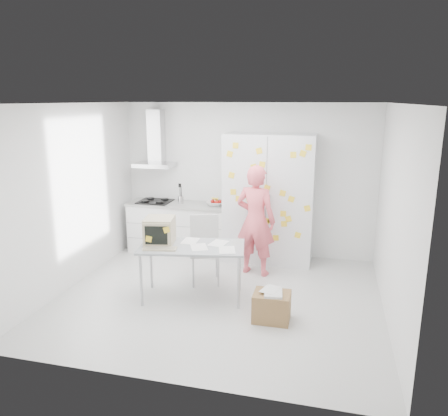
% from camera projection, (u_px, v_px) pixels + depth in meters
% --- Properties ---
extents(floor, '(4.50, 4.00, 0.02)m').
position_uv_depth(floor, '(219.00, 298.00, 6.24)').
color(floor, silver).
rests_on(floor, ground).
extents(walls, '(4.52, 4.01, 2.70)m').
position_uv_depth(walls, '(230.00, 195.00, 6.59)').
color(walls, white).
rests_on(walls, ground).
extents(ceiling, '(4.50, 4.00, 0.02)m').
position_uv_depth(ceiling, '(218.00, 103.00, 5.58)').
color(ceiling, white).
rests_on(ceiling, walls).
extents(counter_run, '(1.84, 0.63, 1.28)m').
position_uv_depth(counter_run, '(179.00, 227.00, 8.00)').
color(counter_run, white).
rests_on(counter_run, ground).
extents(range_hood, '(0.70, 0.48, 1.01)m').
position_uv_depth(range_hood, '(156.00, 144.00, 7.88)').
color(range_hood, silver).
rests_on(range_hood, walls).
extents(tall_cabinet, '(1.50, 0.68, 2.20)m').
position_uv_depth(tall_cabinet, '(269.00, 199.00, 7.44)').
color(tall_cabinet, silver).
rests_on(tall_cabinet, ground).
extents(person, '(0.72, 0.55, 1.78)m').
position_uv_depth(person, '(256.00, 220.00, 6.90)').
color(person, '#F15D69').
rests_on(person, ground).
extents(desk, '(1.55, 0.97, 1.15)m').
position_uv_depth(desk, '(171.00, 238.00, 6.08)').
color(desk, '#989DA2').
rests_on(desk, ground).
extents(chair, '(0.59, 0.59, 1.02)m').
position_uv_depth(chair, '(205.00, 245.00, 6.70)').
color(chair, '#B6B6B4').
rests_on(chair, ground).
extents(cardboard_box, '(0.47, 0.38, 0.41)m').
position_uv_depth(cardboard_box, '(272.00, 306.00, 5.55)').
color(cardboard_box, olive).
rests_on(cardboard_box, ground).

